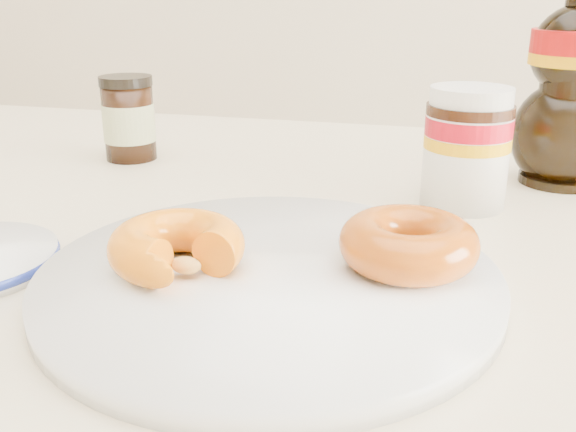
% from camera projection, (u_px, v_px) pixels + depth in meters
% --- Properties ---
extents(dining_table, '(1.40, 0.90, 0.75)m').
position_uv_depth(dining_table, '(365.00, 333.00, 0.54)').
color(dining_table, beige).
rests_on(dining_table, ground).
extents(plate, '(0.31, 0.31, 0.02)m').
position_uv_depth(plate, '(269.00, 278.00, 0.43)').
color(plate, white).
rests_on(plate, dining_table).
extents(donut_bitten, '(0.10, 0.10, 0.03)m').
position_uv_depth(donut_bitten, '(177.00, 246.00, 0.42)').
color(donut_bitten, orange).
rests_on(donut_bitten, plate).
extents(donut_whole, '(0.12, 0.12, 0.03)m').
position_uv_depth(donut_whole, '(408.00, 243.00, 0.43)').
color(donut_whole, '#AE4D0B').
rests_on(donut_whole, plate).
extents(nutella_jar, '(0.08, 0.08, 0.11)m').
position_uv_depth(nutella_jar, '(467.00, 143.00, 0.58)').
color(nutella_jar, white).
rests_on(nutella_jar, dining_table).
extents(syrup_bottle, '(0.11, 0.10, 0.21)m').
position_uv_depth(syrup_bottle, '(573.00, 82.00, 0.63)').
color(syrup_bottle, black).
rests_on(syrup_bottle, dining_table).
extents(dark_jar, '(0.06, 0.06, 0.10)m').
position_uv_depth(dark_jar, '(129.00, 119.00, 0.74)').
color(dark_jar, black).
rests_on(dark_jar, dining_table).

